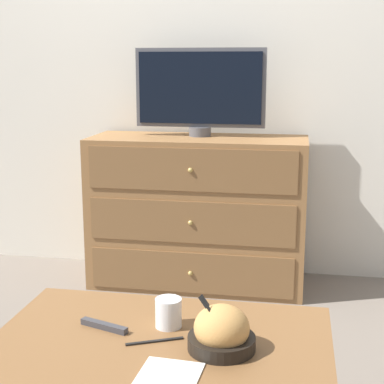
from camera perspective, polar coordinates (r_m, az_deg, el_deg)
ground_plane at (r=3.60m, az=-0.43°, el=-7.18°), size 12.00×12.00×0.00m
wall_back at (r=3.42m, az=-0.39°, el=13.98°), size 12.00×0.05×2.60m
dresser at (r=3.22m, az=0.57°, el=-1.93°), size 1.16×0.47×0.82m
tv at (r=3.18m, az=0.80°, el=9.87°), size 0.70×0.12×0.47m
coffee_table at (r=1.73m, az=-3.13°, el=-15.91°), size 0.96×0.63×0.45m
takeout_bowl at (r=1.64m, az=2.89°, el=-13.44°), size 0.19×0.19×0.16m
drink_cup at (r=1.77m, az=-2.30°, el=-11.78°), size 0.08×0.08×0.09m
napkin at (r=1.53m, az=-2.24°, el=-17.31°), size 0.16×0.16×0.00m
knife at (r=1.69m, az=-3.64°, el=-14.25°), size 0.15×0.08×0.01m
remote_control at (r=1.78m, az=-8.52°, el=-12.72°), size 0.16×0.07×0.02m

